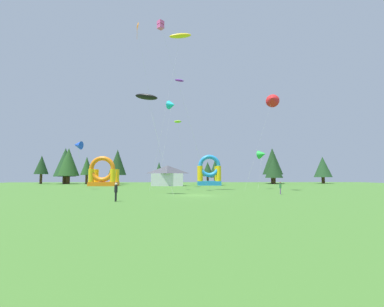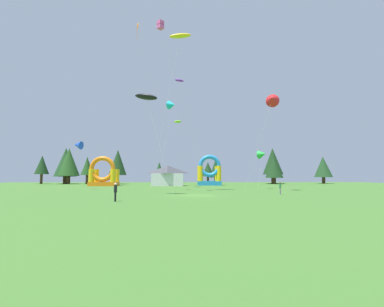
{
  "view_description": "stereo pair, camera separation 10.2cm",
  "coord_description": "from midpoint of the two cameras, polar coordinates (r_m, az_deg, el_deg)",
  "views": [
    {
      "loc": [
        -1.15,
        -31.37,
        2.36
      ],
      "look_at": [
        0.0,
        13.08,
        6.02
      ],
      "focal_mm": 24.81,
      "sensor_mm": 36.0,
      "label": 1
    },
    {
      "loc": [
        -1.05,
        -31.38,
        2.36
      ],
      "look_at": [
        0.0,
        13.08,
        6.02
      ],
      "focal_mm": 24.81,
      "sensor_mm": 36.0,
      "label": 2
    }
  ],
  "objects": [
    {
      "name": "kite_blue_delta",
      "position": [
        48.67,
        -23.28,
        1.66
      ],
      "size": [
        1.65,
        3.18,
        8.21
      ],
      "color": "blue",
      "rests_on": "ground_plane"
    },
    {
      "name": "tree_row_3",
      "position": [
        80.35,
        -21.54,
        -2.66
      ],
      "size": [
        3.51,
        3.51,
        7.22
      ],
      "color": "#4C331E",
      "rests_on": "ground_plane"
    },
    {
      "name": "tree_row_2",
      "position": [
        80.92,
        -24.93,
        -1.69
      ],
      "size": [
        5.83,
        5.83,
        9.88
      ],
      "color": "#4C331E",
      "rests_on": "ground_plane"
    },
    {
      "name": "inflatable_yellow_castle",
      "position": [
        62.52,
        -18.46,
        -4.48
      ],
      "size": [
        5.93,
        4.33,
        6.59
      ],
      "color": "orange",
      "rests_on": "ground_plane"
    },
    {
      "name": "kite_pink_box",
      "position": [
        43.61,
        -6.69,
        25.67
      ],
      "size": [
        8.3,
        8.16,
        25.05
      ],
      "color": "#EA599E",
      "rests_on": "ground_plane"
    },
    {
      "name": "tree_row_0",
      "position": [
        85.13,
        -29.52,
        -2.17
      ],
      "size": [
        3.73,
        3.73,
        7.9
      ],
      "color": "#4C331E",
      "rests_on": "ground_plane"
    },
    {
      "name": "ground_plane",
      "position": [
        31.48,
        0.66,
        -9.01
      ],
      "size": [
        120.0,
        120.0,
        0.0
      ],
      "primitive_type": "plane",
      "color": "#3D6B28"
    },
    {
      "name": "person_left_edge",
      "position": [
        25.21,
        -16.03,
        -7.62
      ],
      "size": [
        0.32,
        0.32,
        1.68
      ],
      "rotation": [
        0.0,
        0.0,
        4.61
      ],
      "color": "black",
      "rests_on": "ground_plane"
    },
    {
      "name": "person_midfield",
      "position": [
        35.01,
        18.51,
        -6.83
      ],
      "size": [
        0.34,
        0.34,
        1.54
      ],
      "rotation": [
        0.0,
        0.0,
        1.2
      ],
      "color": "#724C8C",
      "rests_on": "ground_plane"
    },
    {
      "name": "tree_row_11",
      "position": [
        86.05,
        26.38,
        -2.61
      ],
      "size": [
        5.0,
        5.0,
        7.82
      ],
      "color": "#4C331E",
      "rests_on": "ground_plane"
    },
    {
      "name": "kite_orange_diamond",
      "position": [
        46.4,
        -11.67,
        24.75
      ],
      "size": [
        4.47,
        9.64,
        25.94
      ],
      "color": "orange",
      "rests_on": "ground_plane"
    },
    {
      "name": "festival_tent",
      "position": [
        60.21,
        -5.2,
        -4.76
      ],
      "size": [
        6.98,
        3.63,
        4.58
      ],
      "color": "silver",
      "rests_on": "ground_plane"
    },
    {
      "name": "kite_yellow_parafoil",
      "position": [
        45.47,
        -2.49,
        23.93
      ],
      "size": [
        6.26,
        1.49,
        24.82
      ],
      "color": "yellow",
      "rests_on": "ground_plane"
    },
    {
      "name": "tree_row_10",
      "position": [
        81.33,
        16.99,
        -1.63
      ],
      "size": [
        5.81,
        5.81,
        10.39
      ],
      "color": "#4C331E",
      "rests_on": "ground_plane"
    },
    {
      "name": "tree_row_8",
      "position": [
        77.46,
        5.03,
        -3.32
      ],
      "size": [
        3.4,
        3.4,
        6.8
      ],
      "color": "#4C331E",
      "rests_on": "ground_plane"
    },
    {
      "name": "tree_row_1",
      "position": [
        81.84,
        -25.5,
        -1.72
      ],
      "size": [
        5.91,
        5.91,
        10.0
      ],
      "color": "#4C331E",
      "rests_on": "ground_plane"
    },
    {
      "name": "kite_red_delta",
      "position": [
        43.31,
        16.95,
        11.09
      ],
      "size": [
        5.48,
        2.81,
        15.05
      ],
      "color": "red",
      "rests_on": "ground_plane"
    },
    {
      "name": "tree_row_9",
      "position": [
        76.68,
        17.26,
        -2.86
      ],
      "size": [
        4.81,
        4.81,
        7.49
      ],
      "color": "#4C331E",
      "rests_on": "ground_plane"
    },
    {
      "name": "inflatable_blue_arch",
      "position": [
        63.04,
        3.78,
        -4.41
      ],
      "size": [
        5.45,
        4.21,
        7.16
      ],
      "color": "#268CD8",
      "rests_on": "ground_plane"
    },
    {
      "name": "kite_black_parafoil",
      "position": [
        34.12,
        -9.75,
        11.9
      ],
      "size": [
        5.13,
        2.1,
        12.75
      ],
      "color": "black",
      "rests_on": "ground_plane"
    },
    {
      "name": "kite_cyan_delta",
      "position": [
        63.12,
        -4.3,
        10.38
      ],
      "size": [
        4.1,
        4.78,
        19.9
      ],
      "color": "#19B7CC",
      "rests_on": "ground_plane"
    },
    {
      "name": "tree_row_6",
      "position": [
        74.71,
        -7.02,
        -3.46
      ],
      "size": [
        2.64,
        2.64,
        6.1
      ],
      "color": "#4C331E",
      "rests_on": "ground_plane"
    },
    {
      "name": "kite_lime_parafoil",
      "position": [
        54.12,
        -2.98,
        6.84
      ],
      "size": [
        2.46,
        3.29,
        13.69
      ],
      "color": "#8CD826",
      "rests_on": "ground_plane"
    },
    {
      "name": "tree_row_4",
      "position": [
        77.6,
        -21.59,
        -2.51
      ],
      "size": [
        2.93,
        2.93,
        7.47
      ],
      "color": "#4C331E",
      "rests_on": "ground_plane"
    },
    {
      "name": "tree_row_7",
      "position": [
        74.74,
        3.47,
        -3.41
      ],
      "size": [
        3.38,
        3.38,
        6.12
      ],
      "color": "#4C331E",
      "rests_on": "ground_plane"
    },
    {
      "name": "tree_row_5",
      "position": [
        74.7,
        -15.64,
        -1.88
      ],
      "size": [
        4.78,
        4.78,
        9.33
      ],
      "color": "#4C331E",
      "rests_on": "ground_plane"
    },
    {
      "name": "kite_green_delta",
      "position": [
        48.3,
        14.92,
        -0.16
      ],
      "size": [
        2.24,
        2.13,
        6.87
      ],
      "color": "green",
      "rests_on": "ground_plane"
    },
    {
      "name": "kite_purple_parafoil",
      "position": [
        63.27,
        -2.66,
        15.36
      ],
      "size": [
        7.17,
        0.92,
        24.59
      ],
      "color": "purple",
      "rests_on": "ground_plane"
    }
  ]
}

